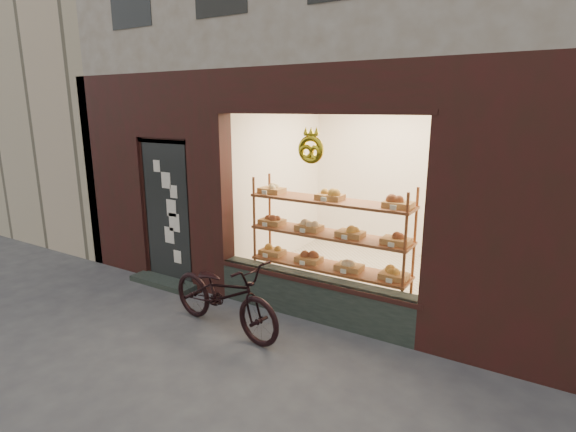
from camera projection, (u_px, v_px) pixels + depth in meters
The scene contains 4 objects.
ground at pixel (164, 392), 4.25m from camera, with size 90.00×90.00×0.00m, color #3B3A3F.
neighbor_left at pixel (58, 39), 12.62m from camera, with size 12.00×7.00×9.00m, color tan.
display_shelf at pixel (329, 246), 5.93m from camera, with size 2.20×0.45×1.70m.
bicycle at pixel (224, 294), 5.35m from camera, with size 0.61×1.74×0.91m, color black.
Camera 1 is at (2.96, -2.57, 2.63)m, focal length 28.00 mm.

